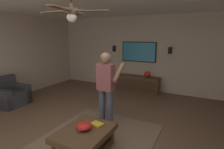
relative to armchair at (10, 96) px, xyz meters
The scene contains 15 objects.
ground_plane 3.09m from the armchair, 98.97° to the right, with size 8.96×8.96×0.00m, color brown.
wall_back_tv 4.62m from the armchair, 42.64° to the right, with size 0.10×7.30×2.68m, color #C6B299.
area_rug 3.27m from the armchair, 99.68° to the right, with size 2.66×2.07×0.01m, color #7A604C.
armchair is the anchor object (origin of this frame).
coffee_table 3.30m from the armchair, 103.11° to the right, with size 1.00×0.80×0.40m.
media_console 4.06m from the armchair, 43.03° to the right, with size 0.45×1.70×0.55m.
tv 4.39m from the armchair, 40.81° to the right, with size 0.05×1.27×0.71m.
person_standing 3.15m from the armchair, 84.88° to the right, with size 0.53×0.53×1.64m.
bowl 3.28m from the armchair, 102.84° to the right, with size 0.27×0.27×0.12m, color red.
remote_white 3.21m from the armchair, 103.85° to the right, with size 0.15×0.04×0.02m, color white.
book 3.35m from the armchair, 98.62° to the right, with size 0.22×0.16×0.04m, color gold.
vase_round 4.37m from the armchair, 47.23° to the right, with size 0.22×0.22×0.22m, color red.
wall_speaker_left 5.18m from the armchair, 50.14° to the right, with size 0.06×0.12×0.22m, color black.
wall_speaker_right 3.87m from the armchair, 28.68° to the right, with size 0.06×0.12×0.22m, color black.
ceiling_fan 3.65m from the armchair, 101.92° to the right, with size 1.18×1.18×0.46m.
Camera 1 is at (-2.54, -1.89, 2.00)m, focal length 28.79 mm.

